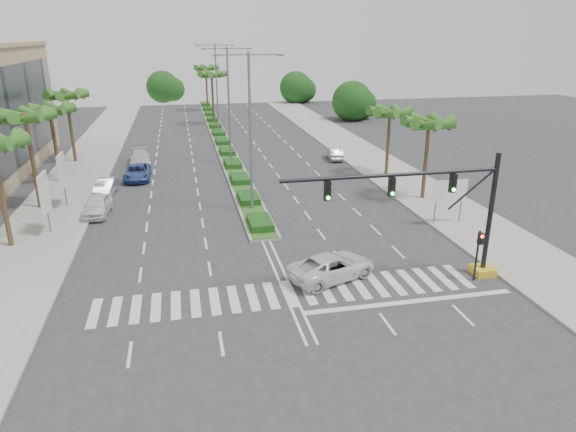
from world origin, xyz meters
name	(u,v)px	position (x,y,z in m)	size (l,w,h in m)	color
ground	(289,294)	(0.00, 0.00, 0.00)	(160.00, 160.00, 0.00)	#333335
footpath_right	(401,179)	(15.20, 20.00, 0.07)	(6.00, 120.00, 0.15)	gray
footpath_left	(63,199)	(-15.20, 20.00, 0.07)	(6.00, 120.00, 0.15)	gray
median	(220,136)	(0.00, 45.00, 0.10)	(2.20, 75.00, 0.20)	gray
median_grass	(219,136)	(0.00, 45.00, 0.22)	(1.80, 75.00, 0.04)	#29571D
signal_gantry	(453,221)	(9.27, 0.00, 3.46)	(12.60, 1.20, 7.20)	gold
pedestrian_signal	(479,248)	(10.60, -0.68, 2.04)	(0.28, 0.36, 3.00)	black
direction_sign	(450,192)	(13.50, 7.99, 2.45)	(2.70, 0.11, 3.40)	slate
billboard_near	(44,193)	(-14.50, 12.00, 2.96)	(0.18, 2.10, 4.35)	slate
billboard_far	(62,171)	(-14.50, 18.00, 2.96)	(0.18, 2.10, 4.35)	slate
palm_left_mid	(26,120)	(-16.50, 18.00, 7.08)	(4.57, 4.68, 7.95)	brown
palm_left_far	(50,112)	(-16.50, 26.00, 6.50)	(4.57, 4.68, 7.35)	brown
palm_left_end	(67,98)	(-16.50, 34.00, 6.88)	(4.57, 4.68, 7.75)	brown
palm_right_near	(429,126)	(14.50, 14.00, 6.20)	(4.57, 4.68, 7.05)	brown
palm_right_far	(390,115)	(14.50, 22.00, 5.91)	(4.57, 4.68, 6.75)	brown
palm_median_a	(212,76)	(0.00, 55.00, 7.17)	(4.57, 4.68, 8.05)	brown
palm_median_b	(206,70)	(0.00, 70.00, 7.17)	(4.57, 4.68, 8.05)	brown
streetlight_near	(250,125)	(0.00, 14.00, 6.81)	(5.10, 0.25, 12.00)	slate
streetlight_mid	(229,99)	(0.00, 30.00, 6.81)	(5.10, 0.25, 12.00)	slate
streetlight_far	(217,85)	(0.00, 46.00, 6.81)	(5.10, 0.25, 12.00)	slate
car_parked_a	(97,206)	(-11.80, 15.50, 0.75)	(1.77, 4.40, 1.50)	white
car_parked_b	(106,187)	(-11.80, 21.04, 0.68)	(1.43, 4.10, 1.35)	silver
car_parked_c	(137,172)	(-9.42, 25.39, 0.71)	(2.35, 5.09, 1.41)	#2E488E
car_parked_d	(140,158)	(-9.53, 31.20, 0.75)	(2.10, 5.16, 1.50)	silver
car_crossing	(332,267)	(2.76, 1.31, 0.73)	(2.42, 5.25, 1.46)	white
car_right	(335,154)	(11.45, 29.45, 0.65)	(1.37, 3.94, 1.30)	#AEAEB3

